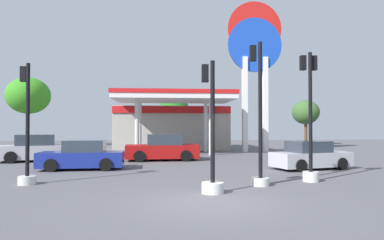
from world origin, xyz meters
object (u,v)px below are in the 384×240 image
(traffic_signal_0, at_px, (259,134))
(tree_0, at_px, (28,96))
(tree_2, at_px, (306,112))
(traffic_signal_1, at_px, (27,144))
(car_0, at_px, (82,156))
(traffic_signal_2, at_px, (212,156))
(tree_1, at_px, (174,109))
(car_2, at_px, (162,149))
(traffic_signal_3, at_px, (310,131))
(car_1, at_px, (310,156))
(station_pole_sign, at_px, (255,55))
(car_3, at_px, (38,149))

(traffic_signal_0, distance_m, tree_0, 31.48)
(tree_2, bearing_deg, traffic_signal_1, -129.65)
(car_0, relative_size, traffic_signal_2, 0.98)
(car_0, bearing_deg, tree_1, 75.86)
(car_2, bearing_deg, traffic_signal_3, -57.80)
(tree_2, bearing_deg, traffic_signal_3, -112.78)
(car_0, relative_size, tree_2, 0.79)
(car_0, height_order, car_1, car_0)
(car_0, relative_size, tree_0, 0.56)
(tree_0, bearing_deg, station_pole_sign, -23.00)
(traffic_signal_2, bearing_deg, car_1, 45.07)
(traffic_signal_0, bearing_deg, tree_2, 63.92)
(traffic_signal_0, relative_size, tree_0, 0.71)
(traffic_signal_1, distance_m, tree_0, 26.79)
(tree_0, relative_size, tree_1, 1.29)
(station_pole_sign, relative_size, traffic_signal_1, 2.86)
(car_0, bearing_deg, traffic_signal_1, -103.15)
(tree_0, height_order, tree_2, tree_0)
(traffic_signal_1, xyz_separation_m, tree_2, (21.81, 26.32, 2.32))
(car_2, bearing_deg, tree_0, 130.97)
(car_0, height_order, traffic_signal_1, traffic_signal_1)
(car_0, xyz_separation_m, car_1, (11.30, -0.85, -0.02))
(station_pole_sign, xyz_separation_m, tree_1, (-6.43, 10.07, -4.06))
(car_2, distance_m, traffic_signal_2, 11.13)
(car_0, height_order, tree_0, tree_0)
(station_pole_sign, relative_size, traffic_signal_2, 3.02)
(traffic_signal_0, bearing_deg, car_1, 49.56)
(tree_1, xyz_separation_m, tree_2, (15.42, 0.62, -0.34))
(tree_0, bearing_deg, tree_1, 2.91)
(station_pole_sign, distance_m, car_2, 12.82)
(traffic_signal_1, bearing_deg, car_1, 16.09)
(traffic_signal_3, bearing_deg, car_2, 122.20)
(traffic_signal_1, relative_size, tree_0, 0.61)
(car_1, relative_size, traffic_signal_0, 0.81)
(traffic_signal_3, bearing_deg, car_1, 66.18)
(car_3, distance_m, tree_2, 30.15)
(traffic_signal_1, xyz_separation_m, tree_0, (-9.05, 24.91, 3.91))
(traffic_signal_0, xyz_separation_m, traffic_signal_2, (-1.91, -1.24, -0.65))
(car_0, distance_m, traffic_signal_3, 10.77)
(car_2, distance_m, tree_2, 24.52)
(traffic_signal_1, distance_m, tree_2, 34.26)
(car_0, relative_size, traffic_signal_3, 0.83)
(car_2, xyz_separation_m, traffic_signal_0, (3.43, -9.77, 1.11))
(car_3, height_order, traffic_signal_1, traffic_signal_1)
(traffic_signal_2, bearing_deg, car_0, 129.35)
(car_1, bearing_deg, car_2, 144.82)
(car_0, bearing_deg, car_1, -4.32)
(traffic_signal_2, distance_m, traffic_signal_3, 4.66)
(car_2, xyz_separation_m, traffic_signal_3, (5.66, -8.99, 1.21))
(car_0, distance_m, tree_0, 23.33)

